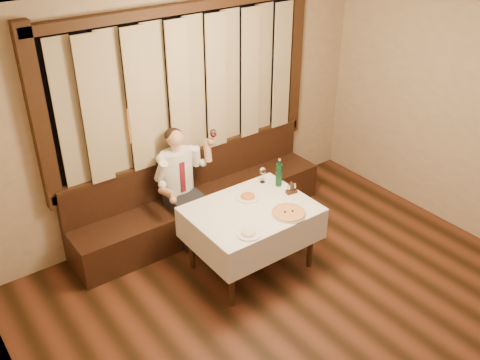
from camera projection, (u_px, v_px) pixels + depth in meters
room at (303, 173)px, 4.61m from camera, size 5.01×6.01×2.81m
banquette at (200, 202)px, 6.43m from camera, size 3.20×0.61×0.94m
dining_table at (251, 217)px, 5.54m from camera, size 1.27×0.97×0.76m
pizza at (289, 213)px, 5.39m from camera, size 0.36×0.36×0.04m
pasta_red at (248, 195)px, 5.65m from camera, size 0.25×0.25×0.09m
pasta_cream at (249, 232)px, 5.07m from camera, size 0.24×0.24×0.08m
green_bottle at (279, 174)px, 5.82m from camera, size 0.07×0.07×0.33m
table_wine_glass at (263, 172)px, 5.89m from camera, size 0.07×0.07×0.19m
cruet_caddy at (292, 189)px, 5.73m from camera, size 0.13×0.08×0.13m
seated_man at (181, 177)px, 5.98m from camera, size 0.73×0.54×1.35m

